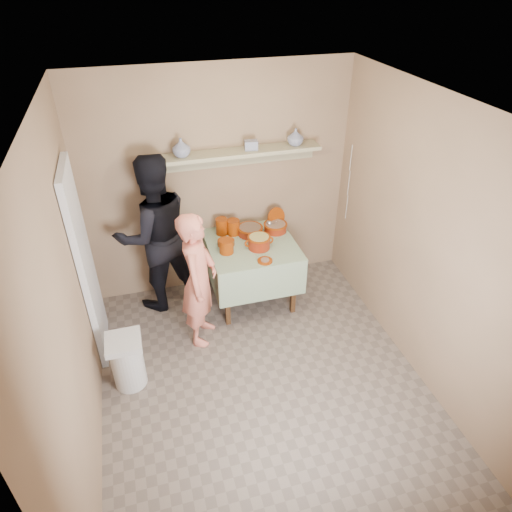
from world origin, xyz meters
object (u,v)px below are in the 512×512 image
object	(u,v)px
person_helper	(155,234)
cazuela_rice	(259,241)
serving_table	(252,252)
person_cook	(199,280)
trash_bin	(127,361)

from	to	relation	value
person_helper	cazuela_rice	distance (m)	1.14
serving_table	person_cook	bearing A→B (deg)	-144.35
person_cook	trash_bin	distance (m)	1.02
person_cook	serving_table	distance (m)	0.84
person_cook	trash_bin	bearing A→B (deg)	142.27
serving_table	cazuela_rice	size ratio (longest dim) A/B	2.95
person_cook	cazuela_rice	world-z (taller)	person_cook
serving_table	cazuela_rice	distance (m)	0.24
serving_table	person_helper	bearing A→B (deg)	167.11
serving_table	trash_bin	bearing A→B (deg)	-147.19
person_cook	cazuela_rice	size ratio (longest dim) A/B	4.50
person_helper	cazuela_rice	xyz separation A→B (m)	(1.08, -0.34, -0.07)
person_cook	person_helper	bearing A→B (deg)	47.53
person_helper	trash_bin	bearing A→B (deg)	55.08
person_helper	serving_table	xyz separation A→B (m)	(1.03, -0.23, -0.27)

